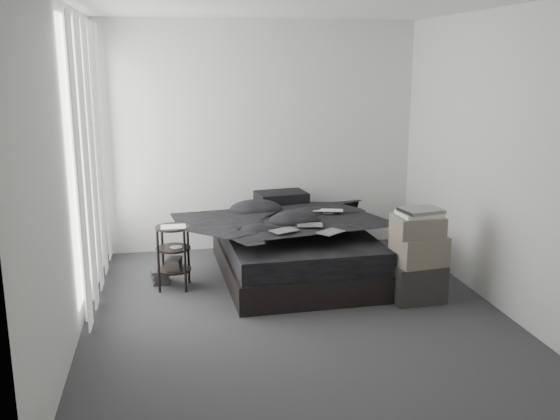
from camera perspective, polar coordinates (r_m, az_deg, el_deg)
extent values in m
cube|color=#353538|center=(5.50, 1.49, -9.56)|extent=(3.60, 4.20, 0.01)
cube|color=white|center=(5.08, 1.68, 18.53)|extent=(3.60, 4.20, 0.01)
cube|color=silver|center=(7.18, -1.85, 6.68)|extent=(3.60, 0.01, 2.60)
cube|color=silver|center=(3.15, 9.37, -2.46)|extent=(3.60, 0.01, 2.60)
cube|color=silver|center=(5.08, -18.73, 3.10)|extent=(0.01, 4.20, 2.60)
cube|color=silver|center=(5.77, 19.42, 4.22)|extent=(0.01, 4.20, 2.60)
cube|color=white|center=(5.95, -17.36, 5.13)|extent=(0.02, 2.00, 2.30)
cube|color=white|center=(5.96, -16.84, 4.49)|extent=(0.06, 2.12, 2.48)
cube|color=black|center=(6.43, 1.39, -4.84)|extent=(1.54, 1.99, 0.26)
cube|color=black|center=(6.36, 1.40, -2.83)|extent=(1.49, 1.93, 0.21)
imported|color=black|center=(6.25, 1.52, -1.05)|extent=(1.49, 1.71, 0.23)
cube|color=black|center=(7.01, -0.44, 0.16)|extent=(0.60, 0.42, 0.13)
cube|color=black|center=(6.98, 0.12, 1.17)|extent=(0.59, 0.45, 0.12)
imported|color=silver|center=(6.41, 4.42, 0.41)|extent=(0.35, 0.28, 0.02)
cube|color=black|center=(5.73, 0.38, -1.21)|extent=(0.29, 0.25, 0.01)
cube|color=black|center=(5.93, 2.73, -0.67)|extent=(0.27, 0.20, 0.01)
cube|color=black|center=(5.70, 4.66, -1.23)|extent=(0.29, 0.28, 0.01)
cylinder|color=black|center=(6.11, -9.69, -4.33)|extent=(0.38, 0.38, 0.61)
cube|color=white|center=(6.01, -9.74, -1.54)|extent=(0.24, 0.18, 0.01)
cube|color=black|center=(6.34, -10.90, -5.88)|extent=(0.17, 0.23, 0.15)
cube|color=black|center=(5.91, 12.30, -6.40)|extent=(0.50, 0.40, 0.35)
cube|color=#6A6253|center=(5.81, 12.59, -3.57)|extent=(0.48, 0.41, 0.27)
cube|color=#6A6253|center=(5.75, 12.48, -1.41)|extent=(0.43, 0.35, 0.18)
cube|color=silver|center=(5.72, 12.62, -0.34)|extent=(0.38, 0.31, 0.04)
cube|color=silver|center=(5.71, 12.78, -0.03)|extent=(0.39, 0.33, 0.03)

